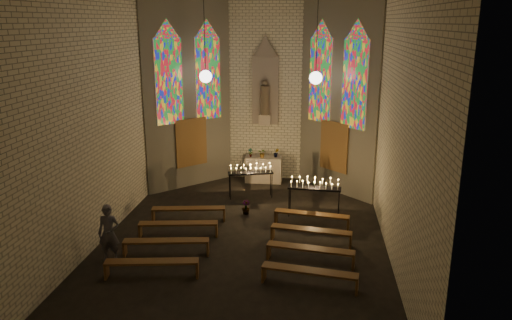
% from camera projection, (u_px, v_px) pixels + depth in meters
% --- Properties ---
extents(floor, '(12.00, 12.00, 0.00)m').
position_uv_depth(floor, '(244.00, 240.00, 14.29)').
color(floor, black).
rests_on(floor, ground).
extents(room, '(8.22, 12.43, 7.00)m').
position_uv_depth(room, '(257.00, 94.00, 16.51)').
color(room, beige).
rests_on(room, ground).
extents(altar, '(1.40, 0.60, 1.00)m').
position_uv_depth(altar, '(264.00, 169.00, 19.37)').
color(altar, '#BAAC98').
rests_on(altar, ground).
extents(flower_vase_left, '(0.19, 0.14, 0.34)m').
position_uv_depth(flower_vase_left, '(250.00, 153.00, 19.19)').
color(flower_vase_left, '#4C723F').
rests_on(flower_vase_left, altar).
extents(flower_vase_center, '(0.39, 0.37, 0.35)m').
position_uv_depth(flower_vase_center, '(262.00, 153.00, 19.12)').
color(flower_vase_center, '#4C723F').
rests_on(flower_vase_center, altar).
extents(flower_vase_right, '(0.21, 0.18, 0.36)m').
position_uv_depth(flower_vase_right, '(276.00, 153.00, 19.14)').
color(flower_vase_right, '#4C723F').
rests_on(flower_vase_right, altar).
extents(aisle_flower_pot, '(0.27, 0.27, 0.46)m').
position_uv_depth(aisle_flower_pot, '(246.00, 207.00, 16.18)').
color(aisle_flower_pot, '#4C723F').
rests_on(aisle_flower_pot, ground).
extents(votive_stand_left, '(1.62, 0.76, 1.16)m').
position_uv_depth(votive_stand_left, '(251.00, 171.00, 17.50)').
color(votive_stand_left, black).
rests_on(votive_stand_left, ground).
extents(votive_stand_right, '(1.69, 0.52, 1.23)m').
position_uv_depth(votive_stand_right, '(315.00, 185.00, 15.74)').
color(votive_stand_right, black).
rests_on(votive_stand_right, ground).
extents(pew_left_0, '(2.29, 0.65, 0.44)m').
position_uv_depth(pew_left_0, '(189.00, 210.00, 15.59)').
color(pew_left_0, brown).
rests_on(pew_left_0, ground).
extents(pew_right_0, '(2.29, 0.65, 0.44)m').
position_uv_depth(pew_right_0, '(312.00, 216.00, 15.15)').
color(pew_right_0, brown).
rests_on(pew_right_0, ground).
extents(pew_left_1, '(2.29, 0.65, 0.44)m').
position_uv_depth(pew_left_1, '(178.00, 225.00, 14.44)').
color(pew_left_1, brown).
rests_on(pew_left_1, ground).
extents(pew_right_1, '(2.29, 0.65, 0.44)m').
position_uv_depth(pew_right_1, '(311.00, 232.00, 14.00)').
color(pew_right_1, brown).
rests_on(pew_right_1, ground).
extents(pew_left_2, '(2.29, 0.65, 0.44)m').
position_uv_depth(pew_left_2, '(166.00, 243.00, 13.30)').
color(pew_left_2, brown).
rests_on(pew_left_2, ground).
extents(pew_right_2, '(2.29, 0.65, 0.44)m').
position_uv_depth(pew_right_2, '(310.00, 250.00, 12.85)').
color(pew_right_2, brown).
rests_on(pew_right_2, ground).
extents(pew_left_3, '(2.29, 0.65, 0.44)m').
position_uv_depth(pew_left_3, '(152.00, 264.00, 12.15)').
color(pew_left_3, brown).
rests_on(pew_left_3, ground).
extents(pew_right_3, '(2.29, 0.65, 0.44)m').
position_uv_depth(pew_right_3, '(309.00, 273.00, 11.70)').
color(pew_right_3, brown).
rests_on(pew_right_3, ground).
extents(visitor, '(0.59, 0.42, 1.53)m').
position_uv_depth(visitor, '(109.00, 233.00, 12.89)').
color(visitor, '#504F5A').
rests_on(visitor, ground).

